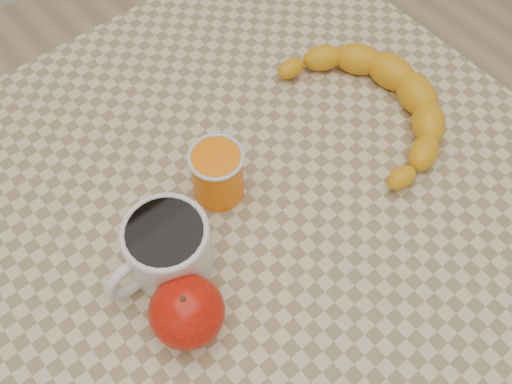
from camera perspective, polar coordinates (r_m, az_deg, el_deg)
ground at (r=1.43m, az=0.00°, el=-16.09°), size 3.00×3.00×0.00m
table at (r=0.80m, az=0.00°, el=-3.88°), size 0.80×0.80×0.75m
coffee_mug at (r=0.65m, az=-8.95°, el=-5.50°), size 0.14×0.10×0.08m
orange_juice_glass at (r=0.70m, az=-3.86°, el=1.87°), size 0.07×0.07×0.08m
apple at (r=0.63m, az=-6.93°, el=-11.79°), size 0.10×0.10×0.08m
banana at (r=0.80m, az=11.63°, el=8.54°), size 0.35×0.40×0.05m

